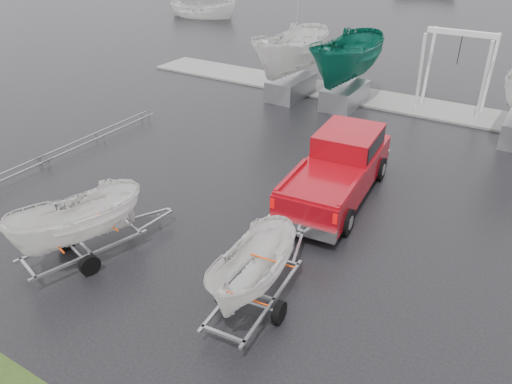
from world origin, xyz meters
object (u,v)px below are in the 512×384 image
(pickup_truck, at_px, (340,165))
(boat_hoist, at_px, (457,61))
(trailer_parked, at_px, (70,185))
(trailer_hitched, at_px, (254,233))

(pickup_truck, height_order, boat_hoist, boat_hoist)
(trailer_parked, height_order, boat_hoist, trailer_parked)
(trailer_hitched, bearing_deg, pickup_truck, 90.00)
(boat_hoist, bearing_deg, pickup_truck, -97.54)
(trailer_hitched, xyz_separation_m, trailer_parked, (-5.39, -0.85, 0.17))
(trailer_hitched, bearing_deg, boat_hoist, 82.32)
(trailer_parked, bearing_deg, trailer_hitched, 25.39)
(trailer_parked, bearing_deg, boat_hoist, 87.70)
(pickup_truck, distance_m, boat_hoist, 10.98)
(pickup_truck, distance_m, trailer_hitched, 6.91)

